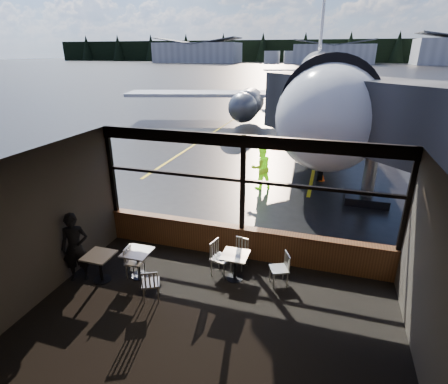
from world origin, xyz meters
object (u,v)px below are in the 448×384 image
at_px(jet_bridge, 373,136).
at_px(cafe_table_left, 101,268).
at_px(airliner, 324,47).
at_px(chair_near_e, 279,269).
at_px(chair_near_n, 239,254).
at_px(cone_nose, 322,176).
at_px(chair_mid_s, 151,283).
at_px(chair_mid_w, 135,262).
at_px(passenger, 75,248).
at_px(cafe_table_near, 235,267).
at_px(ground_crew, 261,168).
at_px(cafe_table_mid, 138,264).
at_px(chair_near_w, 221,259).

xyz_separation_m(jet_bridge, cafe_table_left, (-6.72, -7.61, -2.17)).
xyz_separation_m(airliner, cafe_table_left, (-4.14, -21.91, -5.36)).
xyz_separation_m(jet_bridge, chair_near_e, (-2.40, -6.48, -2.10)).
height_order(chair_near_n, cone_nose, chair_near_n).
bearing_deg(cone_nose, chair_mid_s, -110.01).
relative_size(chair_mid_w, passenger, 0.47).
bearing_deg(jet_bridge, cafe_table_near, -118.04).
bearing_deg(ground_crew, jet_bridge, 141.19).
bearing_deg(cone_nose, cafe_table_mid, -115.32).
bearing_deg(chair_near_n, jet_bridge, -108.42).
bearing_deg(chair_near_w, cafe_table_near, 91.89).
relative_size(chair_mid_s, passenger, 0.47).
relative_size(passenger, cone_nose, 4.08).
distance_m(chair_mid_w, passenger, 1.49).
bearing_deg(jet_bridge, chair_mid_w, -129.65).
bearing_deg(chair_near_n, chair_near_w, 62.14).
bearing_deg(chair_near_n, chair_mid_w, 36.98).
height_order(cafe_table_mid, chair_mid_s, chair_mid_s).
distance_m(chair_near_e, cone_nose, 8.21).
distance_m(cafe_table_mid, cafe_table_left, 0.93).
height_order(cafe_table_mid, cone_nose, cafe_table_mid).
bearing_deg(airliner, cone_nose, -89.65).
relative_size(jet_bridge, chair_near_w, 12.13).
bearing_deg(ground_crew, cafe_table_mid, 37.48).
bearing_deg(cafe_table_left, ground_crew, 71.36).
bearing_deg(passenger, chair_mid_w, -4.95).
distance_m(jet_bridge, cone_nose, 3.33).
distance_m(airliner, passenger, 23.02).
xyz_separation_m(cafe_table_mid, passenger, (-1.41, -0.52, 0.54)).
xyz_separation_m(chair_near_n, cone_nose, (1.84, 7.76, -0.20)).
bearing_deg(chair_mid_s, passenger, 148.47).
height_order(airliner, cafe_table_left, airliner).
xyz_separation_m(cafe_table_mid, ground_crew, (1.74, 7.18, 0.54)).
bearing_deg(cafe_table_mid, chair_near_n, 25.50).
bearing_deg(airliner, ground_crew, -99.97).
relative_size(chair_near_e, passenger, 0.49).
relative_size(chair_near_n, chair_mid_w, 0.98).
bearing_deg(cone_nose, ground_crew, -145.34).
bearing_deg(jet_bridge, chair_near_w, -120.91).
height_order(chair_near_e, cone_nose, chair_near_e).
height_order(cafe_table_near, passenger, passenger).
distance_m(airliner, cafe_table_near, 21.57).
height_order(airliner, chair_near_n, airliner).
relative_size(chair_near_e, ground_crew, 0.49).
relative_size(airliner, cafe_table_mid, 50.56).
distance_m(cafe_table_left, chair_mid_w, 0.85).
height_order(chair_near_e, chair_mid_s, chair_near_e).
bearing_deg(chair_near_e, jet_bridge, -45.33).
xyz_separation_m(cafe_table_near, ground_crew, (-0.66, 6.56, 0.55)).
distance_m(cafe_table_left, chair_near_n, 3.55).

